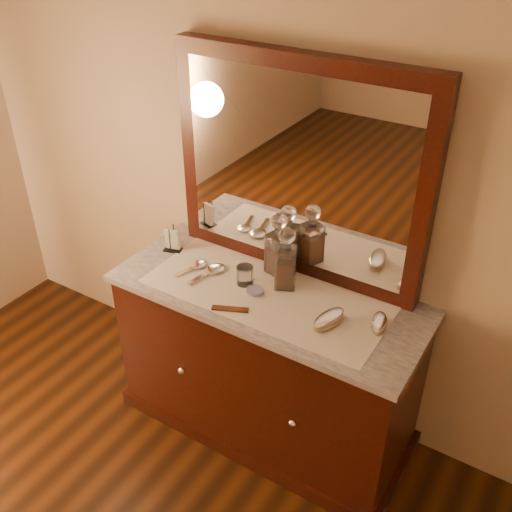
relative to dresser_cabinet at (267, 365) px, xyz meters
The scene contains 18 objects.
dresser_cabinet is the anchor object (origin of this frame).
dresser_plinth 0.37m from the dresser_cabinet, ahead, with size 1.46×0.59×0.08m, color black.
knob_left 0.42m from the dresser_cabinet, 136.47° to the right, with size 0.04×0.04×0.04m, color silver.
knob_right 0.42m from the dresser_cabinet, 43.53° to the right, with size 0.04×0.04×0.04m, color silver.
marble_top 0.42m from the dresser_cabinet, ahead, with size 1.44×0.59×0.03m, color silver.
mirror_frame 0.97m from the dresser_cabinet, 90.00° to the left, with size 1.20×0.08×1.00m, color black.
mirror_glass 0.96m from the dresser_cabinet, 90.00° to the left, with size 1.06×0.01×0.86m, color white.
lace_runner 0.44m from the dresser_cabinet, 90.00° to the right, with size 1.10×0.45×0.00m, color silver.
pin_dish 0.45m from the dresser_cabinet, 145.69° to the right, with size 0.08×0.08×0.01m, color silver.
comb 0.49m from the dresser_cabinet, 109.70° to the right, with size 0.16×0.03×0.01m, color brown.
napkin_rack 0.77m from the dresser_cabinet, behind, with size 0.10×0.08×0.14m.
decanter_left 0.59m from the dresser_cabinet, 104.18° to the left, with size 0.11×0.11×0.31m.
decanter_right 0.57m from the dresser_cabinet, 62.62° to the left, with size 0.12×0.12×0.30m.
brush_near 0.58m from the dresser_cabinet, 10.29° to the right, with size 0.12×0.19×0.05m.
brush_far 0.69m from the dresser_cabinet, ahead, with size 0.10×0.15×0.04m.
hand_mirror_outer 0.60m from the dresser_cabinet, behind, with size 0.09×0.19×0.02m.
hand_mirror_inner 0.54m from the dresser_cabinet, behind, with size 0.10×0.22×0.02m.
tumblers 0.50m from the dresser_cabinet, behind, with size 0.08×0.08×0.09m.
Camera 1 is at (1.07, 0.13, 2.42)m, focal length 41.16 mm.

